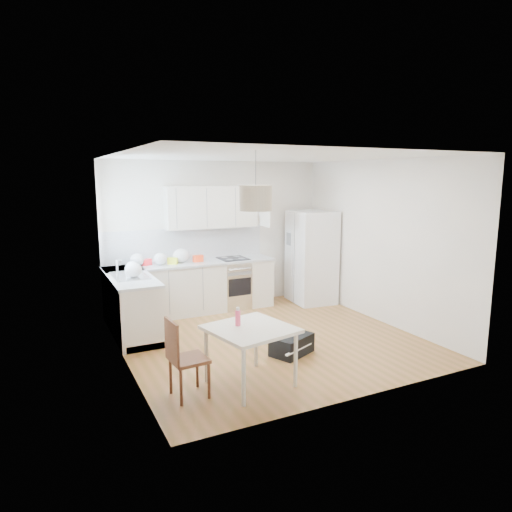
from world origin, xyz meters
The scene contains 29 objects.
floor centered at (0.00, 0.00, 0.00)m, with size 4.20×4.20×0.00m, color brown.
ceiling centered at (0.00, 0.00, 2.70)m, with size 4.20×4.20×0.00m, color white.
wall_back centered at (0.00, 2.10, 1.35)m, with size 4.20×4.20×0.00m, color white.
wall_left centered at (-2.10, 0.00, 1.35)m, with size 4.20×4.20×0.00m, color white.
wall_right centered at (2.10, 0.00, 1.35)m, with size 4.20×4.20×0.00m, color white.
window_glassblock centered at (-2.09, 1.15, 1.75)m, with size 0.02×1.00×1.00m, color #BFE0F9.
cabinets_back centered at (-0.60, 1.80, 0.44)m, with size 3.00×0.60×0.88m, color beige.
cabinets_left centered at (-1.80, 1.20, 0.44)m, with size 0.60×1.80×0.88m, color beige.
counter_back centered at (-0.60, 1.80, 0.90)m, with size 3.02×0.64×0.04m, color #B3B5B8.
counter_left centered at (-1.80, 1.20, 0.90)m, with size 0.64×1.82×0.04m, color #B3B5B8.
backsplash_back centered at (-0.60, 2.09, 1.21)m, with size 3.00×0.01×0.58m, color white.
backsplash_left centered at (-2.09, 1.20, 1.21)m, with size 0.01×1.80×0.58m, color white.
upper_cabinets centered at (-0.15, 1.94, 1.88)m, with size 1.70×0.32×0.75m, color beige.
range_oven centered at (0.20, 1.80, 0.44)m, with size 0.50×0.61×0.88m, color silver, non-canonical shape.
sink centered at (-1.80, 1.15, 0.92)m, with size 0.50×0.80×0.16m, color silver, non-canonical shape.
refrigerator centered at (1.74, 1.51, 0.89)m, with size 0.85×0.89×1.77m, color white, non-canonical shape.
dining_table centered at (-0.91, -1.27, 0.62)m, with size 1.05×1.05×0.70m.
dining_chair centered at (-1.64, -1.23, 0.45)m, with size 0.38×0.38×0.90m, color #4D2917, non-canonical shape.
drink_bottle centered at (-1.01, -1.14, 0.81)m, with size 0.06×0.06×0.22m, color #F04266.
gym_bag centered at (0.01, -0.67, 0.13)m, with size 0.58×0.38×0.27m, color black.
pendant_lamp centered at (-0.83, -1.24, 2.18)m, with size 0.36×0.36×0.28m, color beige.
grocery_bag_a centered at (-1.54, 1.86, 1.03)m, with size 0.24×0.20×0.22m, color white.
grocery_bag_b centered at (-1.16, 1.80, 1.02)m, with size 0.23×0.20×0.21m, color white.
grocery_bag_c centered at (-0.78, 1.84, 1.04)m, with size 0.28×0.24×0.25m, color white.
grocery_bag_d centered at (-1.72, 1.37, 1.01)m, with size 0.20×0.17×0.18m, color white.
grocery_bag_e centered at (-1.77, 1.01, 1.03)m, with size 0.25×0.21×0.23m, color white.
snack_orange centered at (-0.48, 1.80, 0.98)m, with size 0.17×0.11×0.12m, color #FE4016.
snack_yellow centered at (-0.95, 1.78, 0.98)m, with size 0.16×0.10×0.11m, color yellow.
snack_red centered at (-1.38, 1.87, 0.97)m, with size 0.16×0.10×0.11m, color red.
Camera 1 is at (-3.07, -5.82, 2.41)m, focal length 32.00 mm.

